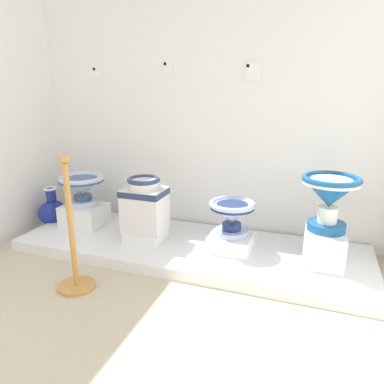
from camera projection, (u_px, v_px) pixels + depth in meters
name	position (u px, v px, depth m)	size (l,w,h in m)	color
wall_back	(209.00, 73.00, 3.09)	(3.53, 0.06, 2.93)	white
display_platform	(189.00, 248.00, 3.02)	(2.89, 0.93, 0.09)	white
plinth_block_leftmost	(85.00, 215.00, 3.38)	(0.38, 0.32, 0.20)	white
antique_toilet_leftmost	(82.00, 186.00, 3.30)	(0.41, 0.41, 0.28)	silver
plinth_block_tall_cobalt	(146.00, 235.00, 3.05)	(0.30, 0.28, 0.09)	white
antique_toilet_tall_cobalt	(145.00, 204.00, 2.97)	(0.35, 0.28, 0.46)	white
plinth_block_central_ornate	(231.00, 242.00, 2.87)	(0.33, 0.31, 0.13)	white
antique_toilet_central_ornate	(232.00, 213.00, 2.80)	(0.36, 0.36, 0.28)	#AEBCE4
plinth_block_rightmost	(324.00, 246.00, 2.64)	(0.29, 0.37, 0.26)	white
antique_toilet_rightmost	(330.00, 194.00, 2.53)	(0.41, 0.41, 0.40)	#16528B
info_placard_first	(98.00, 73.00, 3.41)	(0.12, 0.01, 0.11)	white
info_placard_second	(168.00, 68.00, 3.16)	(0.09, 0.01, 0.13)	white
info_placard_third	(253.00, 71.00, 2.93)	(0.14, 0.01, 0.15)	white
decorative_vase_spare	(53.00, 212.00, 3.53)	(0.27, 0.27, 0.42)	white
stanchion_post_near_left	(73.00, 251.00, 2.43)	(0.26, 0.26, 0.95)	#CC8F45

